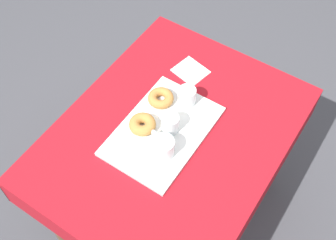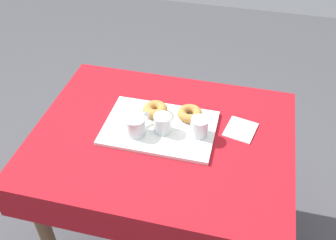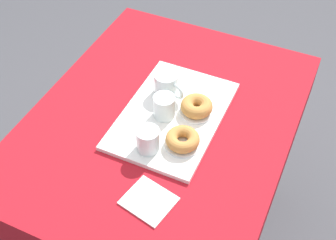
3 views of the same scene
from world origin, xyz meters
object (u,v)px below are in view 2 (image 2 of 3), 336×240
Objects in this scene: water_glass_near at (199,128)px; donut_plate_left at (155,114)px; serving_tray at (160,128)px; sugar_donut_left at (155,110)px; donut_plate_right at (190,117)px; tea_mug_left at (136,126)px; paper_napkin at (241,130)px; dining_table at (162,155)px; water_glass_far at (164,124)px; sugar_donut_right at (190,113)px.

donut_plate_left is (0.21, -0.08, -0.03)m from water_glass_near.
serving_tray is 4.37× the size of sugar_donut_left.
donut_plate_right is (-0.15, -0.01, 0.00)m from donut_plate_left.
water_glass_near is 0.71× the size of donut_plate_right.
paper_napkin is at bearing -162.01° from tea_mug_left.
dining_table is 8.87× the size of tea_mug_left.
donut_plate_left is at bearing -20.25° from water_glass_near.
water_glass_far is at bearing 136.13° from serving_tray.
water_glass_near is 0.15m from water_glass_far.
water_glass_far is at bearing 50.07° from donut_plate_right.
serving_tray is at bearing 36.79° from sugar_donut_right.
serving_tray is 3.82× the size of tea_mug_left.
sugar_donut_right is at bearing -143.76° from tea_mug_left.
sugar_donut_right is at bearing -143.21° from serving_tray.
sugar_donut_left is 0.15m from sugar_donut_right.
donut_plate_left is at bearing 0.00° from sugar_donut_left.
sugar_donut_left is at bearing -61.56° from serving_tray.
donut_plate_right is 0.23m from paper_napkin.
paper_napkin is at bearing -167.26° from serving_tray.
donut_plate_right is at bearing -129.21° from dining_table.
donut_plate_left reaches higher than paper_napkin.
tea_mug_left reaches higher than sugar_donut_right.
tea_mug_left is 1.15× the size of sugar_donut_right.
water_glass_near reaches higher than donut_plate_right.
serving_tray is at bearing 36.79° from donut_plate_right.
serving_tray is 5.87× the size of water_glass_near.
donut_plate_right is 0.83× the size of paper_napkin.
sugar_donut_left reaches higher than paper_napkin.
donut_plate_left is 0.83× the size of paper_napkin.
sugar_donut_right is at bearing -129.21° from dining_table.
water_glass_far is 0.71× the size of donut_plate_left.
tea_mug_left reaches higher than donut_plate_left.
dining_table is 0.21m from donut_plate_right.
tea_mug_left is 0.15m from donut_plate_left.
tea_mug_left is at bearing 17.99° from paper_napkin.
sugar_donut_left is 0.38m from paper_napkin.
paper_napkin is at bearing -161.37° from dining_table.
tea_mug_left is 0.45m from paper_napkin.
paper_napkin is at bearing 177.89° from sugar_donut_right.
donut_plate_right is at bearing 0.00° from sugar_donut_right.
donut_plate_left is (0.06, -0.09, -0.03)m from water_glass_far.
water_glass_near is (-0.17, 0.01, 0.04)m from serving_tray.
sugar_donut_right reaches higher than donut_plate_left.
dining_table is 10.16× the size of sugar_donut_right.
water_glass_far reaches higher than dining_table.
paper_napkin is (-0.43, -0.14, -0.05)m from tea_mug_left.
sugar_donut_left is (0.06, -0.10, 0.17)m from dining_table.
dining_table is 13.64× the size of water_glass_far.
sugar_donut_left is at bearing -109.90° from tea_mug_left.
water_glass_far reaches higher than serving_tray.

